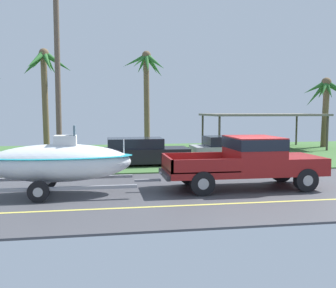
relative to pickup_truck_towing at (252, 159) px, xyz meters
name	(u,v)px	position (x,y,z in m)	size (l,w,h in m)	color
ground	(197,160)	(-0.04, 8.04, -1.03)	(36.00, 22.00, 0.11)	#424247
pickup_truck_towing	(252,159)	(0.00, 0.00, 0.00)	(5.73, 2.16, 1.83)	maroon
boat_on_trailer	(58,162)	(-6.67, 0.00, 0.03)	(6.03, 2.23, 2.27)	gray
parked_sedan_near	(231,149)	(1.52, 6.74, -0.35)	(4.30, 1.89, 1.38)	#99999E
parked_sedan_far	(139,152)	(-3.47, 6.11, -0.35)	(4.79, 1.82, 1.38)	black
carport_awning	(262,115)	(5.84, 12.92, 1.35)	(7.97, 4.70, 2.49)	#4C4238
palm_tree_near_left	(44,75)	(-8.41, 9.94, 3.69)	(2.88, 3.04, 6.20)	brown
palm_tree_near_right	(326,96)	(10.82, 13.15, 2.71)	(3.48, 2.72, 5.10)	brown
palm_tree_mid	(147,76)	(-2.08, 14.38, 4.11)	(2.95, 3.39, 6.85)	brown
utility_pole	(58,69)	(-7.11, 4.77, 3.51)	(0.24, 1.80, 8.76)	brown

